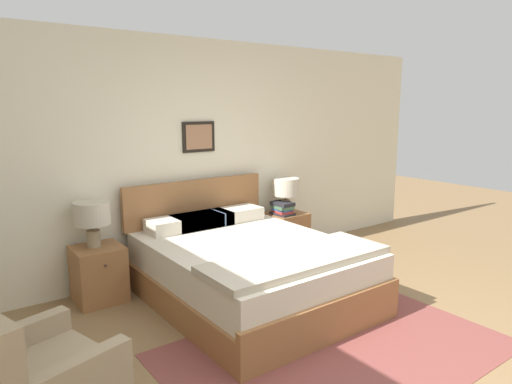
{
  "coord_description": "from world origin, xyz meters",
  "views": [
    {
      "loc": [
        -2.33,
        -1.78,
        1.88
      ],
      "look_at": [
        0.1,
        1.51,
        1.09
      ],
      "focal_mm": 32.0,
      "sensor_mm": 36.0,
      "label": 1
    }
  ],
  "objects": [
    {
      "name": "table_lamp_by_door",
      "position": [
        1.3,
        2.51,
        0.85
      ],
      "size": [
        0.34,
        0.34,
        0.44
      ],
      "color": "gray",
      "rests_on": "nightstand_by_door"
    },
    {
      "name": "bed",
      "position": [
        0.11,
        1.64,
        0.32
      ],
      "size": [
        1.71,
        2.15,
        1.05
      ],
      "color": "#936038",
      "rests_on": "ground_plane"
    },
    {
      "name": "nightstand_near_window",
      "position": [
        -1.07,
        2.48,
        0.27
      ],
      "size": [
        0.45,
        0.46,
        0.54
      ],
      "color": "#936038",
      "rests_on": "ground_plane"
    },
    {
      "name": "book_novel_upper",
      "position": [
        1.19,
        2.44,
        0.61
      ],
      "size": [
        0.18,
        0.23,
        0.03
      ],
      "rotation": [
        0.0,
        0.0,
        0.05
      ],
      "color": "#335693",
      "rests_on": "book_hardcover_middle"
    },
    {
      "name": "book_paperback_top",
      "position": [
        1.19,
        2.44,
        0.68
      ],
      "size": [
        0.2,
        0.28,
        0.04
      ],
      "rotation": [
        0.0,
        0.0,
        0.04
      ],
      "color": "#232328",
      "rests_on": "book_slim_near_top"
    },
    {
      "name": "book_thick_bottom",
      "position": [
        1.19,
        2.44,
        0.56
      ],
      "size": [
        0.22,
        0.29,
        0.03
      ],
      "rotation": [
        0.0,
        0.0,
        0.08
      ],
      "color": "#232328",
      "rests_on": "nightstand_by_door"
    },
    {
      "name": "area_rug_main",
      "position": [
        0.11,
        0.46,
        0.0
      ],
      "size": [
        2.6,
        1.72,
        0.01
      ],
      "color": "brown",
      "rests_on": "ground_plane"
    },
    {
      "name": "book_slim_near_top",
      "position": [
        1.19,
        2.44,
        0.64
      ],
      "size": [
        0.22,
        0.28,
        0.04
      ],
      "rotation": [
        0.0,
        0.0,
        -0.12
      ],
      "color": "#4C7551",
      "rests_on": "book_novel_upper"
    },
    {
      "name": "nightstand_by_door",
      "position": [
        1.29,
        2.48,
        0.27
      ],
      "size": [
        0.45,
        0.46,
        0.54
      ],
      "color": "#936038",
      "rests_on": "ground_plane"
    },
    {
      "name": "wall_back",
      "position": [
        0.0,
        2.77,
        1.3
      ],
      "size": [
        7.64,
        0.09,
        2.6
      ],
      "color": "beige",
      "rests_on": "ground_plane"
    },
    {
      "name": "book_hardcover_middle",
      "position": [
        1.19,
        2.44,
        0.58
      ],
      "size": [
        0.2,
        0.25,
        0.03
      ],
      "rotation": [
        0.0,
        0.0,
        -0.1
      ],
      "color": "#B7332D",
      "rests_on": "book_thick_bottom"
    },
    {
      "name": "ground_plane",
      "position": [
        0.0,
        0.0,
        0.0
      ],
      "size": [
        16.0,
        16.0,
        0.0
      ],
      "primitive_type": "plane",
      "color": "olive"
    },
    {
      "name": "table_lamp_near_window",
      "position": [
        -1.09,
        2.51,
        0.85
      ],
      "size": [
        0.34,
        0.34,
        0.44
      ],
      "color": "gray",
      "rests_on": "nightstand_near_window"
    }
  ]
}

